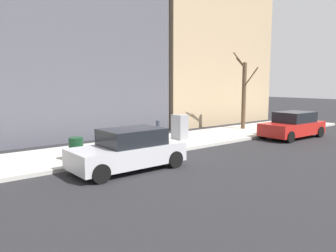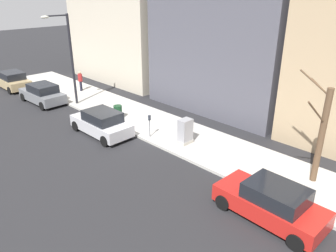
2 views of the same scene
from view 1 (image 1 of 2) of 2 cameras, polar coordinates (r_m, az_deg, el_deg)
The scene contains 9 objects.
ground_plane at distance 13.82m, azimuth -5.43°, elevation -5.84°, with size 120.00×120.00×0.00m, color #232326.
sidewalk at distance 15.48m, azimuth -9.53°, elevation -4.18°, with size 4.00×36.00×0.15m, color #B2AFA8.
parked_car_red at distance 20.38m, azimuth 20.91°, elevation 0.10°, with size 2.01×4.24×1.52m.
parked_car_silver at distance 12.11m, azimuth -6.84°, elevation -4.19°, with size 1.95×4.21×1.52m.
parking_meter at distance 14.81m, azimuth -1.80°, elevation -1.06°, with size 0.14×0.10×1.35m.
utility_box at distance 16.76m, azimuth 2.04°, elevation -0.51°, with size 0.83×0.61×1.43m.
bare_tree at distance 22.39m, azimuth 13.08°, elevation 5.49°, with size 1.44×1.48×4.97m.
trash_bin at distance 13.43m, azimuth -15.70°, elevation -3.86°, with size 0.56×0.56×0.90m, color #14381E.
office_tower_left at distance 29.86m, azimuth 2.37°, elevation 17.37°, with size 10.83×10.83×16.62m, color tan.
Camera 1 is at (-11.25, 7.38, 3.17)m, focal length 35.00 mm.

